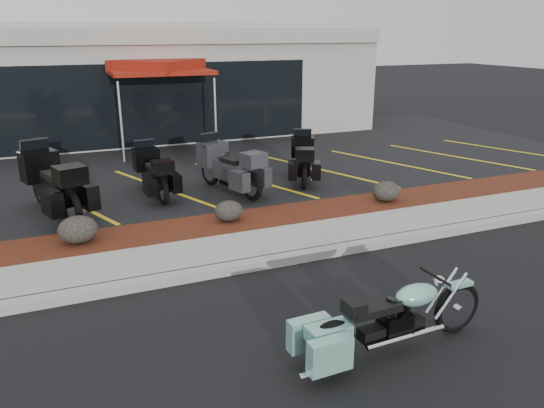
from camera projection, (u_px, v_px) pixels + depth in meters
name	position (u px, v px, depth m)	size (l,w,h in m)	color
ground	(243.00, 298.00, 7.84)	(90.00, 90.00, 0.00)	black
curb	(224.00, 269.00, 8.61)	(24.00, 0.25, 0.15)	gray
sidewalk	(212.00, 253.00, 9.22)	(24.00, 1.20, 0.15)	gray
mulch_bed	(194.00, 230.00, 10.27)	(24.00, 1.20, 0.16)	#3A130D
upper_lot	(146.00, 167.00, 15.01)	(26.00, 9.60, 0.15)	black
dealership_building	(113.00, 80.00, 19.90)	(18.00, 8.16, 4.00)	#A09B91
boulder_left	(78.00, 229.00, 9.40)	(0.70, 0.58, 0.49)	black
boulder_mid	(229.00, 211.00, 10.50)	(0.57, 0.48, 0.41)	black
boulder_right	(386.00, 191.00, 11.71)	(0.63, 0.53, 0.45)	black
hero_cruiser	(457.00, 301.00, 6.80)	(2.66, 0.67, 0.94)	#75B6A4
touring_black_front	(38.00, 172.00, 11.31)	(2.52, 0.96, 1.47)	black
touring_black_mid	(145.00, 164.00, 12.63)	(2.03, 0.78, 1.18)	black
touring_grey	(210.00, 159.00, 12.82)	(2.25, 0.86, 1.31)	#323237
touring_black_rear	(302.00, 151.00, 13.92)	(2.06, 0.78, 1.20)	black
traffic_cone	(152.00, 165.00, 14.14)	(0.29, 0.29, 0.40)	#CB5906
popup_canopy	(157.00, 68.00, 16.28)	(3.16, 3.16, 2.77)	silver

